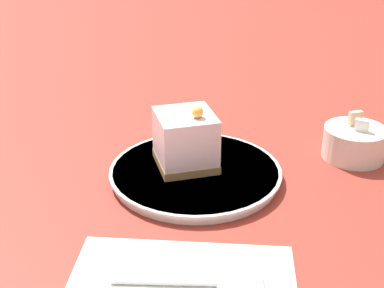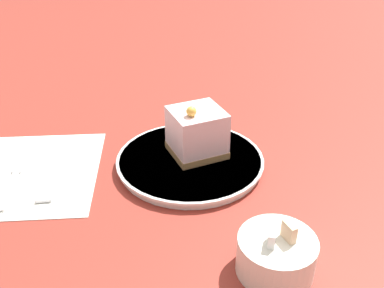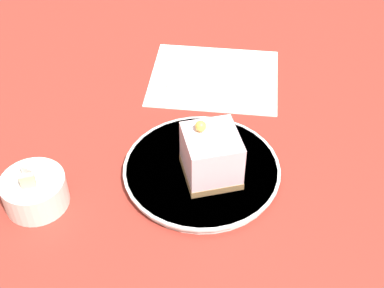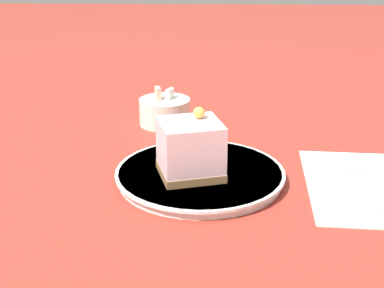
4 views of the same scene
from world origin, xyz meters
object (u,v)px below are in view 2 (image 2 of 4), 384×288
Objects in this scene: cake_slice at (197,133)px; knife at (19,166)px; fork at (50,176)px; sugar_bowl at (276,255)px; plate at (190,161)px.

knife is at bearing -19.56° from cake_slice.
sugar_bowl reaches higher than fork.
cake_slice reaches higher than fork.
plate is at bearing 175.08° from knife.
fork is at bearing -38.36° from sugar_bowl.
plate is 0.22m from fork.
plate is 1.27× the size of knife.
cake_slice reaches higher than sugar_bowl.
fork is at bearing 1.86° from plate.
plate is 0.28m from knife.
plate is at bearing -73.83° from sugar_bowl.
cake_slice is 0.54× the size of knife.
fork is (0.22, 0.01, -0.00)m from plate.
plate is 1.52× the size of fork.
fork is 0.84× the size of knife.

